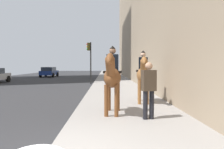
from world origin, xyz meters
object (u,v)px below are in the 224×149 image
(car_mid_lane, at_px, (49,72))
(traffic_light_near_curb, at_px, (90,56))
(pedestrian_greeting, at_px, (149,87))
(mounted_horse_far, at_px, (143,74))
(mounted_horse_near, at_px, (112,76))

(car_mid_lane, xyz_separation_m, traffic_light_near_curb, (-11.62, -6.75, 1.79))
(pedestrian_greeting, distance_m, traffic_light_near_curb, 13.58)
(mounted_horse_far, relative_size, pedestrian_greeting, 1.32)
(mounted_horse_near, xyz_separation_m, mounted_horse_far, (2.07, -1.39, -0.01))
(pedestrian_greeting, xyz_separation_m, traffic_light_near_curb, (13.23, 2.73, 1.46))
(mounted_horse_far, bearing_deg, pedestrian_greeting, 1.22)
(mounted_horse_far, xyz_separation_m, car_mid_lane, (22.07, 9.81, -0.59))
(mounted_horse_far, distance_m, car_mid_lane, 24.16)
(mounted_horse_far, xyz_separation_m, traffic_light_near_curb, (10.45, 3.05, 1.20))
(mounted_horse_near, bearing_deg, mounted_horse_far, 152.39)
(mounted_horse_near, relative_size, pedestrian_greeting, 1.33)
(car_mid_lane, height_order, traffic_light_near_curb, traffic_light_near_curb)
(mounted_horse_far, distance_m, traffic_light_near_curb, 10.95)
(mounted_horse_near, height_order, mounted_horse_far, mounted_horse_near)
(mounted_horse_near, distance_m, pedestrian_greeting, 1.31)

